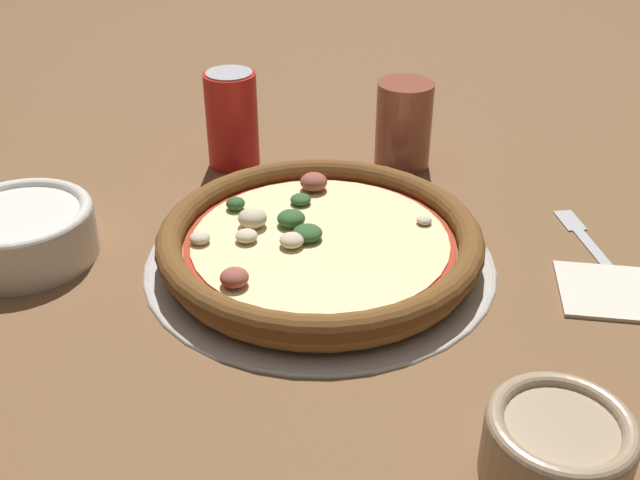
# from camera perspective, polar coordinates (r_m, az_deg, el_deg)

# --- Properties ---
(ground_plane) EXTENTS (3.00, 3.00, 0.00)m
(ground_plane) POSITION_cam_1_polar(r_m,az_deg,el_deg) (0.78, 0.00, -1.64)
(ground_plane) COLOR brown
(pizza_tray) EXTENTS (0.36, 0.36, 0.01)m
(pizza_tray) POSITION_cam_1_polar(r_m,az_deg,el_deg) (0.78, 0.00, -1.42)
(pizza_tray) COLOR #B7B2A8
(pizza_tray) RESTS_ON ground_plane
(pizza) EXTENTS (0.33, 0.33, 0.04)m
(pizza) POSITION_cam_1_polar(r_m,az_deg,el_deg) (0.77, -0.07, -0.01)
(pizza) COLOR #BC7F42
(pizza) RESTS_ON pizza_tray
(bowl_near) EXTENTS (0.15, 0.15, 0.06)m
(bowl_near) POSITION_cam_1_polar(r_m,az_deg,el_deg) (0.83, -21.77, 0.63)
(bowl_near) COLOR silver
(bowl_near) RESTS_ON ground_plane
(bowl_far) EXTENTS (0.10, 0.10, 0.06)m
(bowl_far) POSITION_cam_1_polar(r_m,az_deg,el_deg) (0.57, 17.63, -14.70)
(bowl_far) COLOR #9E8466
(bowl_far) RESTS_ON ground_plane
(drinking_cup) EXTENTS (0.07, 0.07, 0.11)m
(drinking_cup) POSITION_cam_1_polar(r_m,az_deg,el_deg) (0.97, 6.39, 8.71)
(drinking_cup) COLOR brown
(drinking_cup) RESTS_ON ground_plane
(napkin) EXTENTS (0.17, 0.12, 0.01)m
(napkin) POSITION_cam_1_polar(r_m,az_deg,el_deg) (0.79, 23.16, -3.69)
(napkin) COLOR beige
(napkin) RESTS_ON ground_plane
(fork) EXTENTS (0.03, 0.17, 0.00)m
(fork) POSITION_cam_1_polar(r_m,az_deg,el_deg) (0.86, 19.86, -0.29)
(fork) COLOR #B7B7BC
(fork) RESTS_ON ground_plane
(beverage_can) EXTENTS (0.07, 0.07, 0.12)m
(beverage_can) POSITION_cam_1_polar(r_m,az_deg,el_deg) (0.97, -6.72, 9.10)
(beverage_can) COLOR red
(beverage_can) RESTS_ON ground_plane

